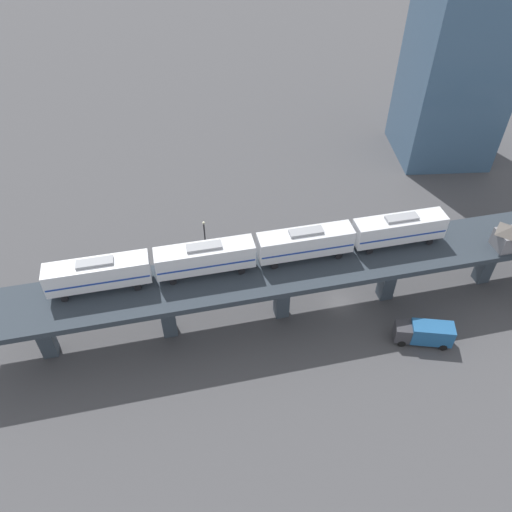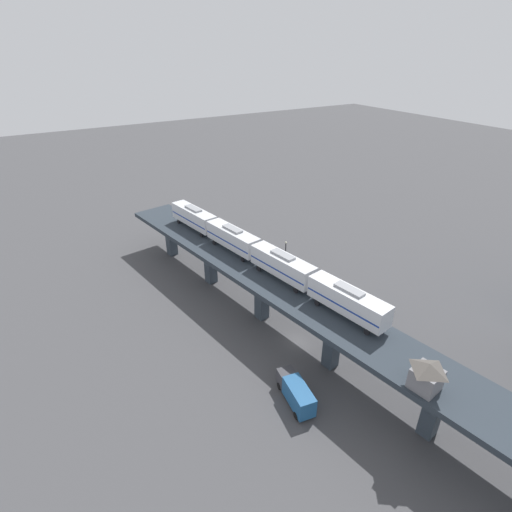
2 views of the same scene
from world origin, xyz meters
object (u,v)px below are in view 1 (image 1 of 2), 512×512
object	(u,v)px
subway_train	(256,250)
office_tower	(459,61)
signal_hut	(508,237)
street_car_blue	(226,262)
street_car_black	(286,260)
street_lamp	(205,237)
delivery_truck	(425,333)

from	to	relation	value
subway_train	office_tower	world-z (taller)	office_tower
subway_train	signal_hut	size ratio (longest dim) A/B	13.42
signal_hut	street_car_blue	bearing A→B (deg)	-101.24
signal_hut	office_tower	distance (m)	39.16
subway_train	street_car_black	bearing A→B (deg)	150.28
signal_hut	street_lamp	world-z (taller)	signal_hut
subway_train	signal_hut	distance (m)	32.64
street_car_blue	street_car_black	xyz separation A→B (m)	(0.04, 8.94, 0.00)
street_lamp	subway_train	bearing A→B (deg)	32.20
street_car_black	delivery_truck	distance (m)	22.33
street_car_black	signal_hut	bearing A→B (deg)	75.34
signal_hut	office_tower	world-z (taller)	office_tower
street_car_black	street_lamp	xyz separation A→B (m)	(-2.32, -11.88, 3.17)
signal_hut	street_car_blue	distance (m)	38.44
signal_hut	street_car_black	world-z (taller)	signal_hut
street_car_black	street_lamp	world-z (taller)	street_lamp
street_car_black	office_tower	size ratio (longest dim) A/B	0.13
street_lamp	office_tower	xyz separation A→B (m)	(-28.47, 44.78, 13.89)
street_lamp	office_tower	size ratio (longest dim) A/B	0.19
street_car_blue	office_tower	bearing A→B (deg)	126.32
street_car_black	delivery_truck	bearing A→B (deg)	46.28
signal_hut	delivery_truck	xyz separation A→B (m)	(8.19, -11.52, -8.52)
office_tower	subway_train	bearing A→B (deg)	-43.80
street_car_black	street_car_blue	bearing A→B (deg)	-90.23
delivery_truck	street_lamp	xyz separation A→B (m)	(-17.74, -28.01, 2.35)
street_car_black	street_lamp	size ratio (longest dim) A/B	0.68
subway_train	office_tower	xyz separation A→B (m)	(-39.48, 37.86, 6.98)
street_lamp	office_tower	distance (m)	54.86
street_car_blue	office_tower	distance (m)	54.66
subway_train	street_lamp	xyz separation A→B (m)	(-11.00, -6.93, -6.91)
street_car_blue	street_car_black	bearing A→B (deg)	89.77
subway_train	street_car_blue	xyz separation A→B (m)	(-8.72, -3.98, -10.08)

